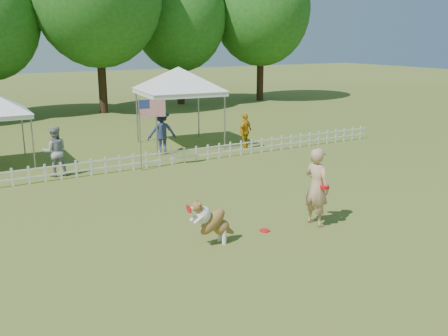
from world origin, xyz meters
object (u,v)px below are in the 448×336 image
Objects in this scene: spectator_b at (162,132)px; spectator_c at (245,131)px; dog at (213,222)px; spectator_a at (55,151)px; handler at (317,187)px; canopy_tent_right at (179,108)px; flag_pole at (140,135)px; frisbee_on_turf at (265,231)px.

spectator_b reaches higher than spectator_c.
dog is 0.73× the size of spectator_c.
spectator_c is (5.99, 8.04, 0.21)m from dog.
spectator_a is at bearing 27.22° from spectator_b.
handler is at bearing 128.58° from spectator_a.
canopy_tent_right reaches higher than dog.
flag_pole is 1.50× the size of spectator_a.
canopy_tent_right is at bearing 76.16° from frisbee_on_turf.
frisbee_on_turf is 6.98m from flag_pole.
handler is 1.10× the size of spectator_b.
spectator_b is (-1.27, -1.03, -0.75)m from canopy_tent_right.
frisbee_on_turf is 0.10× the size of flag_pole.
frisbee_on_turf is 9.07m from spectator_b.
flag_pole reaches higher than spectator_c.
handler reaches higher than spectator_c.
canopy_tent_right reaches higher than spectator_c.
spectator_a is 0.95× the size of spectator_b.
flag_pole is at bearing 80.71° from dog.
frisbee_on_turf is 0.17× the size of spectator_c.
handler is 7.65× the size of frisbee_on_turf.
dog is at bearing -84.96° from flag_pole.
flag_pole is at bearing 6.80° from handler.
spectator_b is at bearing -6.91° from handler.
canopy_tent_right is 6.21m from spectator_a.
flag_pole reaches higher than dog.
handler is 2.87m from dog.
dog is 10.86m from canopy_tent_right.
handler reaches higher than spectator_a.
spectator_a reaches higher than frisbee_on_turf.
flag_pole is at bearing 62.03° from spectator_b.
frisbee_on_turf is at bearing 1.96° from dog.
flag_pole is at bearing 94.33° from frisbee_on_turf.
flag_pole reaches higher than spectator_b.
canopy_tent_right is 1.94× the size of spectator_a.
frisbee_on_turf is at bearing 121.40° from spectator_a.
handler is 8.81m from spectator_c.
spectator_b is (1.71, 2.10, -0.38)m from flag_pole.
spectator_c is (5.03, 1.11, -0.51)m from flag_pole.
spectator_c is at bearing 25.30° from flag_pole.
spectator_b reaches higher than spectator_a.
canopy_tent_right is at bearing 67.21° from dog.
handler is at bearing 42.24° from spectator_c.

